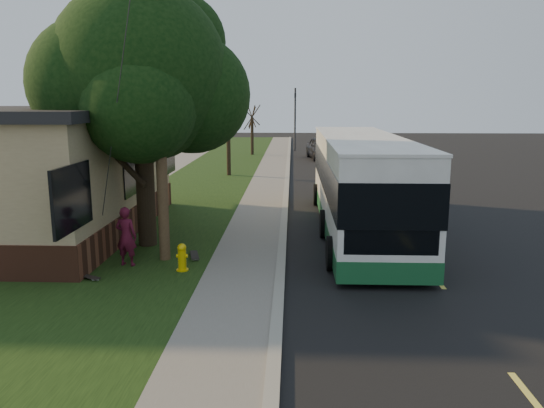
{
  "coord_description": "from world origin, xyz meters",
  "views": [
    {
      "loc": [
        0.29,
        -13.33,
        4.53
      ],
      "look_at": [
        -0.3,
        1.94,
        1.5
      ],
      "focal_mm": 35.0,
      "sensor_mm": 36.0,
      "label": 1
    }
  ],
  "objects_px": {
    "fire_hydrant": "(182,257)",
    "utility_pole": "(158,95)",
    "skateboard_main": "(194,255)",
    "bare_tree_far": "(252,131)",
    "leafy_tree": "(143,77)",
    "skateboard_spare": "(88,277)",
    "skateboarder": "(126,236)",
    "distant_car": "(322,148)",
    "traffic_signal": "(295,115)",
    "dumpster": "(10,216)",
    "bare_tree_near": "(228,140)",
    "transit_bus": "(360,181)"
  },
  "relations": [
    {
      "from": "fire_hydrant",
      "to": "utility_pole",
      "type": "distance_m",
      "value": 4.37
    },
    {
      "from": "utility_pole",
      "to": "skateboard_main",
      "type": "height_order",
      "value": "utility_pole"
    },
    {
      "from": "bare_tree_far",
      "to": "skateboard_main",
      "type": "relative_size",
      "value": 4.53
    },
    {
      "from": "leafy_tree",
      "to": "utility_pole",
      "type": "bearing_deg",
      "value": -62.4
    },
    {
      "from": "skateboard_spare",
      "to": "utility_pole",
      "type": "bearing_deg",
      "value": 48.44
    },
    {
      "from": "skateboard_main",
      "to": "skateboarder",
      "type": "bearing_deg",
      "value": -154.24
    },
    {
      "from": "fire_hydrant",
      "to": "leafy_tree",
      "type": "height_order",
      "value": "leafy_tree"
    },
    {
      "from": "leafy_tree",
      "to": "skateboard_spare",
      "type": "bearing_deg",
      "value": -101.32
    },
    {
      "from": "fire_hydrant",
      "to": "distant_car",
      "type": "bearing_deg",
      "value": 79.34
    },
    {
      "from": "leafy_tree",
      "to": "distant_car",
      "type": "xyz_separation_m",
      "value": [
        6.76,
        24.91,
        -4.32
      ]
    },
    {
      "from": "traffic_signal",
      "to": "bare_tree_far",
      "type": "bearing_deg",
      "value": -131.19
    },
    {
      "from": "distant_car",
      "to": "bare_tree_far",
      "type": "bearing_deg",
      "value": 148.7
    },
    {
      "from": "fire_hydrant",
      "to": "utility_pole",
      "type": "bearing_deg",
      "value": 125.38
    },
    {
      "from": "skateboard_main",
      "to": "dumpster",
      "type": "height_order",
      "value": "dumpster"
    },
    {
      "from": "bare_tree_near",
      "to": "skateboard_spare",
      "type": "height_order",
      "value": "bare_tree_near"
    },
    {
      "from": "leafy_tree",
      "to": "skateboarder",
      "type": "height_order",
      "value": "leafy_tree"
    },
    {
      "from": "distant_car",
      "to": "transit_bus",
      "type": "bearing_deg",
      "value": -97.56
    },
    {
      "from": "skateboard_main",
      "to": "transit_bus",
      "type": "bearing_deg",
      "value": 35.39
    },
    {
      "from": "skateboarder",
      "to": "skateboard_spare",
      "type": "relative_size",
      "value": 2.17
    },
    {
      "from": "bare_tree_near",
      "to": "utility_pole",
      "type": "bearing_deg",
      "value": -89.34
    },
    {
      "from": "utility_pole",
      "to": "traffic_signal",
      "type": "distance_m",
      "value": 33.26
    },
    {
      "from": "fire_hydrant",
      "to": "transit_bus",
      "type": "bearing_deg",
      "value": 42.8
    },
    {
      "from": "bare_tree_near",
      "to": "bare_tree_far",
      "type": "relative_size",
      "value": 1.07
    },
    {
      "from": "bare_tree_near",
      "to": "skateboarder",
      "type": "xyz_separation_m",
      "value": [
        -0.69,
        -17.61,
        -1.27
      ]
    },
    {
      "from": "leafy_tree",
      "to": "transit_bus",
      "type": "distance_m",
      "value": 7.93
    },
    {
      "from": "skateboarder",
      "to": "fire_hydrant",
      "type": "bearing_deg",
      "value": 176.87
    },
    {
      "from": "leafy_tree",
      "to": "bare_tree_near",
      "type": "bearing_deg",
      "value": 87.5
    },
    {
      "from": "bare_tree_near",
      "to": "skateboard_spare",
      "type": "distance_m",
      "value": 18.91
    },
    {
      "from": "traffic_signal",
      "to": "transit_bus",
      "type": "distance_m",
      "value": 29.26
    },
    {
      "from": "fire_hydrant",
      "to": "skateboarder",
      "type": "distance_m",
      "value": 1.7
    },
    {
      "from": "skateboard_main",
      "to": "fire_hydrant",
      "type": "bearing_deg",
      "value": -94.76
    },
    {
      "from": "skateboard_main",
      "to": "distant_car",
      "type": "distance_m",
      "value": 26.85
    },
    {
      "from": "traffic_signal",
      "to": "skateboard_main",
      "type": "bearing_deg",
      "value": -95.23
    },
    {
      "from": "bare_tree_far",
      "to": "leafy_tree",
      "type": "bearing_deg",
      "value": -92.45
    },
    {
      "from": "bare_tree_far",
      "to": "transit_bus",
      "type": "height_order",
      "value": "bare_tree_far"
    },
    {
      "from": "fire_hydrant",
      "to": "skateboard_main",
      "type": "relative_size",
      "value": 0.83
    },
    {
      "from": "skateboard_main",
      "to": "skateboard_spare",
      "type": "distance_m",
      "value": 3.05
    },
    {
      "from": "traffic_signal",
      "to": "dumpster",
      "type": "distance_m",
      "value": 31.96
    },
    {
      "from": "fire_hydrant",
      "to": "bare_tree_near",
      "type": "height_order",
      "value": "bare_tree_near"
    },
    {
      "from": "fire_hydrant",
      "to": "distant_car",
      "type": "xyz_separation_m",
      "value": [
        5.19,
        27.56,
        0.41
      ]
    },
    {
      "from": "distant_car",
      "to": "fire_hydrant",
      "type": "bearing_deg",
      "value": -108.35
    },
    {
      "from": "bare_tree_near",
      "to": "skateboard_main",
      "type": "distance_m",
      "value": 16.95
    },
    {
      "from": "bare_tree_near",
      "to": "skateboard_spare",
      "type": "relative_size",
      "value": 5.73
    },
    {
      "from": "leafy_tree",
      "to": "distant_car",
      "type": "height_order",
      "value": "leafy_tree"
    },
    {
      "from": "skateboarder",
      "to": "traffic_signal",
      "type": "bearing_deg",
      "value": -87.41
    },
    {
      "from": "skateboard_spare",
      "to": "distant_car",
      "type": "distance_m",
      "value": 29.28
    },
    {
      "from": "fire_hydrant",
      "to": "bare_tree_far",
      "type": "distance_m",
      "value": 30.04
    },
    {
      "from": "skateboard_spare",
      "to": "distant_car",
      "type": "bearing_deg",
      "value": 75.28
    },
    {
      "from": "fire_hydrant",
      "to": "dumpster",
      "type": "distance_m",
      "value": 7.51
    },
    {
      "from": "dumpster",
      "to": "distant_car",
      "type": "bearing_deg",
      "value": 63.83
    }
  ]
}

